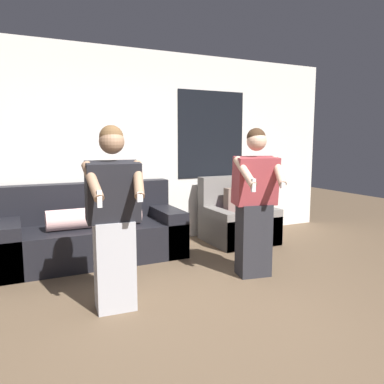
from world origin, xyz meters
name	(u,v)px	position (x,y,z in m)	size (l,w,h in m)	color
ground_plane	(238,333)	(0.00, 0.00, 0.00)	(14.00, 14.00, 0.00)	brown
wall_back	(132,148)	(0.02, 2.81, 1.35)	(6.56, 0.07, 2.70)	silver
couch	(93,233)	(-0.65, 2.32, 0.32)	(2.17, 0.92, 0.92)	black
armchair	(237,220)	(1.42, 2.29, 0.30)	(0.90, 0.87, 0.93)	slate
person_left	(114,220)	(-0.74, 0.80, 0.79)	(0.50, 0.49, 1.59)	#B2B2B7
person_right	(255,204)	(0.82, 0.99, 0.79)	(0.51, 0.53, 1.59)	#28282D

